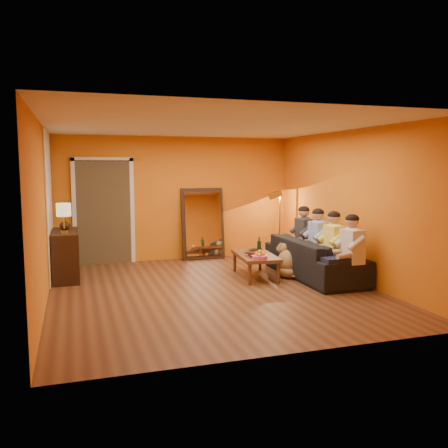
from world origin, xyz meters
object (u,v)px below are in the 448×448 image
object	(u,v)px
floor_lamp	(280,226)
dog	(287,260)
person_mid_right	(318,242)
mirror_frame	(203,224)
person_far_right	(304,238)
wine_bottle	(259,246)
laptop	(258,250)
vase	(65,224)
sofa	(314,258)
person_mid_left	(334,247)
coffee_table	(255,266)
tumbler	(259,250)
person_far_left	(352,252)
table_lamp	(64,218)
sideboard	(66,255)

from	to	relation	value
floor_lamp	dog	size ratio (longest dim) A/B	2.31
person_mid_right	mirror_frame	bearing A→B (deg)	125.93
person_far_right	wine_bottle	size ratio (longest dim) A/B	3.94
dog	wine_bottle	size ratio (longest dim) A/B	2.01
laptop	vase	xyz separation A→B (m)	(-3.40, 0.81, 0.52)
dog	person_far_right	distance (m)	0.85
sofa	laptop	xyz separation A→B (m)	(-0.84, 0.64, 0.09)
person_mid_left	dog	bearing A→B (deg)	135.73
mirror_frame	coffee_table	xyz separation A→B (m)	(0.43, -1.99, -0.55)
dog	laptop	xyz separation A→B (m)	(-0.36, 0.51, 0.12)
tumbler	floor_lamp	bearing A→B (deg)	52.71
coffee_table	person_mid_left	world-z (taller)	person_mid_left
dog	wine_bottle	bearing A→B (deg)	164.39
sofa	wine_bottle	size ratio (longest dim) A/B	7.62
person_far_right	person_far_left	bearing A→B (deg)	-90.00
mirror_frame	coffee_table	bearing A→B (deg)	-77.70
mirror_frame	sofa	size ratio (longest dim) A/B	0.64
sofa	dog	world-z (taller)	sofa
sofa	wine_bottle	xyz separation A→B (m)	(-0.97, 0.24, 0.23)
table_lamp	tumbler	world-z (taller)	table_lamp
sideboard	person_far_left	bearing A→B (deg)	-26.73
sofa	person_mid_left	xyz separation A→B (m)	(0.13, -0.45, 0.27)
laptop	vase	size ratio (longest dim) A/B	1.56
laptop	wine_bottle	bearing A→B (deg)	-132.93
person_mid_right	wine_bottle	xyz separation A→B (m)	(-1.10, 0.14, -0.03)
wine_bottle	tumbler	bearing A→B (deg)	67.62
floor_lamp	sofa	bearing A→B (deg)	-72.48
vase	person_mid_right	bearing A→B (deg)	-17.18
sofa	person_mid_right	world-z (taller)	person_mid_right
table_lamp	dog	world-z (taller)	table_lamp
sideboard	wine_bottle	size ratio (longest dim) A/B	3.81
laptop	dog	bearing A→B (deg)	-79.16
sideboard	sofa	bearing A→B (deg)	-15.81
sideboard	tumbler	bearing A→B (deg)	-13.26
floor_lamp	dog	world-z (taller)	floor_lamp
person_mid_right	tumbler	xyz separation A→B (m)	(-1.03, 0.31, -0.15)
person_mid_right	person_far_right	size ratio (longest dim) A/B	1.00
person_far_right	table_lamp	bearing A→B (deg)	176.72
wine_bottle	laptop	distance (m)	0.44
sideboard	person_mid_left	bearing A→B (deg)	-20.69
person_far_right	coffee_table	bearing A→B (deg)	-162.71
person_far_left	laptop	bearing A→B (deg)	120.47
sideboard	vase	xyz separation A→B (m)	(0.00, 0.25, 0.52)
dog	vase	distance (m)	4.04
mirror_frame	table_lamp	size ratio (longest dim) A/B	2.98
laptop	vase	distance (m)	3.54
person_far_left	wine_bottle	bearing A→B (deg)	131.42
dog	person_far_right	world-z (taller)	person_far_right
dog	sideboard	bearing A→B (deg)	160.72
person_mid_right	person_mid_left	bearing A→B (deg)	-90.00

